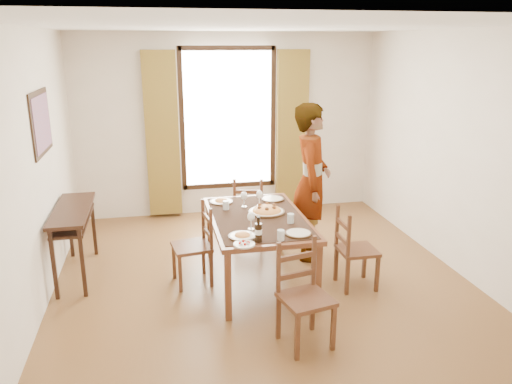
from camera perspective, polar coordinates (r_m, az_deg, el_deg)
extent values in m
plane|color=#523119|center=(5.63, 0.82, -10.17)|extent=(5.00, 5.00, 0.00)
cube|color=silver|center=(7.58, -3.24, 7.63)|extent=(4.50, 0.10, 2.70)
cube|color=silver|center=(2.90, 11.75, -8.14)|extent=(4.50, 0.10, 2.70)
cube|color=silver|center=(5.18, -24.23, 1.84)|extent=(0.10, 5.00, 2.70)
cube|color=silver|center=(6.05, 22.22, 4.06)|extent=(0.10, 5.00, 2.70)
cube|color=white|center=(5.02, 0.96, 18.68)|extent=(4.50, 5.00, 0.04)
cube|color=white|center=(7.53, -3.22, 8.34)|extent=(1.30, 0.04, 2.00)
cube|color=brown|center=(7.43, -10.67, 6.39)|extent=(0.48, 0.10, 2.40)
cube|color=brown|center=(7.71, 4.14, 7.01)|extent=(0.48, 0.10, 2.40)
cube|color=black|center=(5.68, -23.37, 7.28)|extent=(0.02, 0.86, 0.66)
cube|color=#B64022|center=(5.67, -23.27, 7.29)|extent=(0.01, 0.76, 0.56)
cube|color=black|center=(5.86, -20.29, -1.93)|extent=(0.38, 1.20, 0.04)
cube|color=black|center=(5.89, -20.18, -3.03)|extent=(0.34, 1.10, 0.03)
cube|color=black|center=(5.51, -22.10, -7.75)|extent=(0.04, 0.04, 0.76)
cube|color=black|center=(6.52, -20.50, -3.80)|extent=(0.04, 0.04, 0.76)
cube|color=black|center=(5.47, -19.20, -7.64)|extent=(0.04, 0.04, 0.76)
cube|color=black|center=(6.48, -18.05, -3.68)|extent=(0.04, 0.04, 0.76)
cube|color=brown|center=(5.37, 0.21, -3.13)|extent=(1.00, 1.61, 0.05)
cube|color=black|center=(5.36, 0.21, -2.85)|extent=(0.92, 1.48, 0.01)
cube|color=brown|center=(4.77, -3.22, -10.73)|extent=(0.06, 0.06, 0.70)
cube|color=brown|center=(6.13, -5.30, -4.37)|extent=(0.06, 0.06, 0.70)
cube|color=brown|center=(4.96, 7.09, -9.71)|extent=(0.06, 0.06, 0.70)
cube|color=brown|center=(6.28, 2.77, -3.79)|extent=(0.06, 0.06, 0.70)
cube|color=brown|center=(5.48, -7.37, -6.23)|extent=(0.45, 0.45, 0.04)
cube|color=brown|center=(5.69, -9.36, -7.77)|extent=(0.04, 0.04, 0.42)
cube|color=brown|center=(5.75, -6.02, -7.34)|extent=(0.04, 0.04, 0.42)
cube|color=brown|center=(5.38, -8.66, -9.20)|extent=(0.04, 0.04, 0.42)
cube|color=brown|center=(5.45, -5.13, -8.73)|extent=(0.04, 0.04, 0.42)
cube|color=brown|center=(5.58, -6.07, -3.14)|extent=(0.03, 0.03, 0.47)
cube|color=brown|center=(5.28, -5.15, -4.32)|extent=(0.03, 0.03, 0.47)
cube|color=brown|center=(5.46, -5.59, -4.64)|extent=(0.07, 0.34, 0.05)
cube|color=brown|center=(5.40, -5.65, -2.96)|extent=(0.07, 0.34, 0.05)
cube|color=brown|center=(6.56, -0.85, -2.14)|extent=(0.48, 0.48, 0.04)
cube|color=brown|center=(6.79, 0.66, -3.38)|extent=(0.04, 0.04, 0.43)
cube|color=brown|center=(6.47, 0.61, -4.42)|extent=(0.04, 0.04, 0.43)
cube|color=brown|center=(6.80, -2.21, -3.35)|extent=(0.04, 0.04, 0.43)
cube|color=brown|center=(6.48, -2.41, -4.39)|extent=(0.04, 0.04, 0.43)
cube|color=brown|center=(6.31, 0.62, -0.65)|extent=(0.03, 0.03, 0.47)
cube|color=brown|center=(6.33, -2.47, -0.62)|extent=(0.03, 0.03, 0.47)
cube|color=brown|center=(6.35, -0.92, -1.45)|extent=(0.34, 0.10, 0.05)
cube|color=brown|center=(6.29, -0.93, 0.02)|extent=(0.34, 0.10, 0.05)
cube|color=brown|center=(4.40, 5.73, -12.09)|extent=(0.49, 0.49, 0.04)
cube|color=brown|center=(4.30, 4.74, -16.16)|extent=(0.04, 0.04, 0.44)
cube|color=brown|center=(4.56, 2.56, -14.01)|extent=(0.04, 0.04, 0.44)
cube|color=brown|center=(4.46, 8.83, -15.02)|extent=(0.04, 0.04, 0.44)
cube|color=brown|center=(4.71, 6.47, -13.04)|extent=(0.04, 0.04, 0.44)
cube|color=brown|center=(4.35, 2.58, -8.72)|extent=(0.04, 0.04, 0.49)
cube|color=brown|center=(4.51, 6.60, -7.88)|extent=(0.04, 0.04, 0.49)
cube|color=brown|center=(4.47, 4.60, -9.43)|extent=(0.35, 0.10, 0.05)
cube|color=brown|center=(4.40, 4.65, -7.38)|extent=(0.35, 0.10, 0.05)
cube|color=brown|center=(5.47, 11.50, -6.54)|extent=(0.39, 0.39, 0.04)
cube|color=brown|center=(5.48, 13.68, -9.03)|extent=(0.04, 0.04, 0.42)
cube|color=brown|center=(5.36, 10.38, -9.46)|extent=(0.04, 0.04, 0.42)
cube|color=brown|center=(5.76, 12.28, -7.65)|extent=(0.04, 0.04, 0.42)
cube|color=brown|center=(5.64, 9.13, -8.01)|extent=(0.04, 0.04, 0.42)
cube|color=brown|center=(5.18, 10.54, -5.07)|extent=(0.03, 0.03, 0.47)
cube|color=brown|center=(5.47, 9.25, -3.80)|extent=(0.03, 0.03, 0.47)
cube|color=brown|center=(5.35, 9.83, -5.35)|extent=(0.03, 0.34, 0.05)
cube|color=brown|center=(5.29, 9.92, -3.67)|extent=(0.03, 0.34, 0.05)
imported|color=#9C9EA5|center=(6.00, 6.34, 1.13)|extent=(0.98, 0.90, 1.89)
cylinder|color=silver|center=(5.17, 3.98, -3.03)|extent=(0.07, 0.07, 0.10)
cylinder|color=silver|center=(5.58, -3.45, -1.51)|extent=(0.07, 0.07, 0.10)
cylinder|color=silver|center=(4.73, 2.85, -4.94)|extent=(0.07, 0.07, 0.10)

